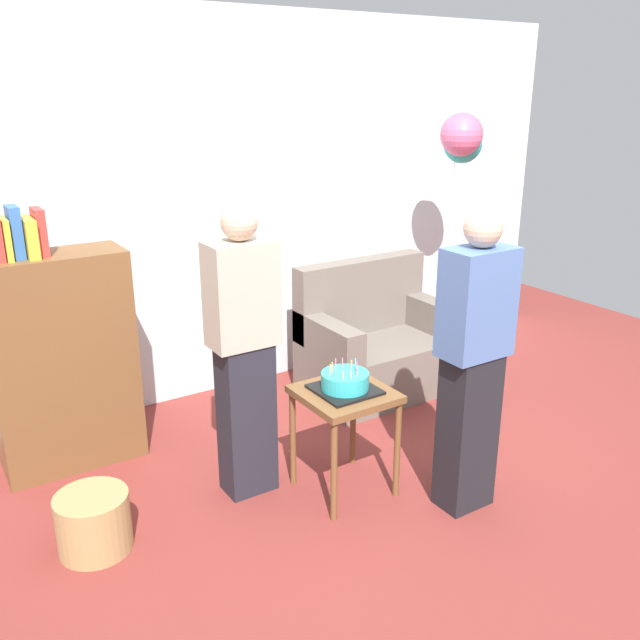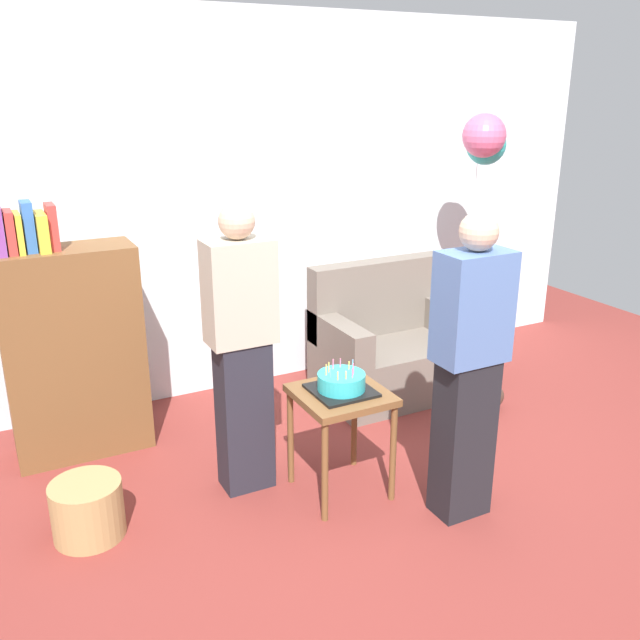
{
  "view_description": "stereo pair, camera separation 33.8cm",
  "coord_description": "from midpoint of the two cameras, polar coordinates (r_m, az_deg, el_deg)",
  "views": [
    {
      "loc": [
        -2.14,
        -2.43,
        2.19
      ],
      "look_at": [
        -0.19,
        0.6,
        0.95
      ],
      "focal_mm": 38.44,
      "sensor_mm": 36.0,
      "label": 1
    },
    {
      "loc": [
        -1.85,
        -2.6,
        2.19
      ],
      "look_at": [
        -0.19,
        0.6,
        0.95
      ],
      "focal_mm": 38.44,
      "sensor_mm": 36.0,
      "label": 2
    }
  ],
  "objects": [
    {
      "name": "side_table",
      "position": [
        3.77,
        4.35,
        -7.33
      ],
      "size": [
        0.48,
        0.48,
        0.61
      ],
      "color": "brown",
      "rests_on": "ground_plane"
    },
    {
      "name": "wicker_basket",
      "position": [
        3.74,
        -16.28,
        -14.97
      ],
      "size": [
        0.36,
        0.36,
        0.3
      ],
      "primitive_type": "cylinder",
      "color": "#A88451",
      "rests_on": "ground_plane"
    },
    {
      "name": "birthday_cake",
      "position": [
        3.71,
        4.41,
        -5.32
      ],
      "size": [
        0.32,
        0.32,
        0.17
      ],
      "color": "black",
      "rests_on": "side_table"
    },
    {
      "name": "wall_back",
      "position": [
        5.06,
        -3.84,
        9.37
      ],
      "size": [
        6.0,
        0.1,
        2.7
      ],
      "primitive_type": "cube",
      "color": "silver",
      "rests_on": "ground_plane"
    },
    {
      "name": "balloon_bunch",
      "position": [
        5.28,
        15.43,
        14.25
      ],
      "size": [
        0.38,
        0.36,
        2.0
      ],
      "color": "silver",
      "rests_on": "ground_plane"
    },
    {
      "name": "ground_plane",
      "position": [
        3.89,
        9.38,
        -15.59
      ],
      "size": [
        8.0,
        8.0,
        0.0
      ],
      "primitive_type": "plane",
      "color": "maroon"
    },
    {
      "name": "couch",
      "position": [
        5.13,
        7.81,
        -2.36
      ],
      "size": [
        1.1,
        0.7,
        0.96
      ],
      "color": "#6B6056",
      "rests_on": "ground_plane"
    },
    {
      "name": "person_blowing_candles",
      "position": [
        3.7,
        -3.94,
        -2.55
      ],
      "size": [
        0.36,
        0.22,
        1.63
      ],
      "rotation": [
        0.0,
        0.0,
        0.36
      ],
      "color": "#23232D",
      "rests_on": "ground_plane"
    },
    {
      "name": "handbag",
      "position": [
        5.03,
        15.66,
        -6.34
      ],
      "size": [
        0.28,
        0.14,
        0.2
      ],
      "primitive_type": "ellipsoid",
      "color": "#473328",
      "rests_on": "ground_plane"
    },
    {
      "name": "person_holding_cake",
      "position": [
        3.58,
        14.93,
        -4.0
      ],
      "size": [
        0.36,
        0.22,
        1.63
      ],
      "rotation": [
        0.0,
        0.0,
        3.13
      ],
      "color": "black",
      "rests_on": "ground_plane"
    },
    {
      "name": "bookshelf",
      "position": [
        4.34,
        -17.83,
        -2.36
      ],
      "size": [
        0.8,
        0.36,
        1.58
      ],
      "color": "brown",
      "rests_on": "ground_plane"
    }
  ]
}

